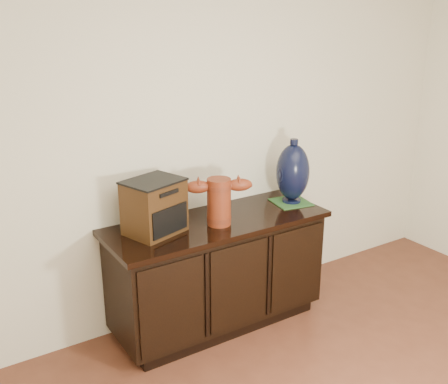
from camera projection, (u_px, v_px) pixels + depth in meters
sideboard at (218, 272)px, 3.47m from camera, size 1.46×0.56×0.75m
terracotta_vessel at (219, 199)px, 3.24m from camera, size 0.41×0.23×0.30m
tv_radio at (154, 207)px, 3.11m from camera, size 0.40×0.36×0.33m
green_mat at (291, 202)px, 3.66m from camera, size 0.28×0.28×0.01m
lamp_base at (293, 172)px, 3.60m from camera, size 0.27×0.27×0.45m
spray_can at (218, 202)px, 3.41m from camera, size 0.06×0.06×0.18m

